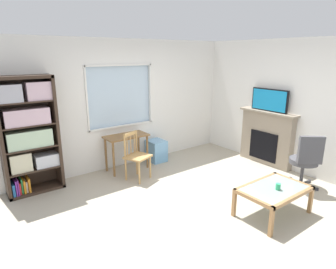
{
  "coord_description": "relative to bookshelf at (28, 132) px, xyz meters",
  "views": [
    {
      "loc": [
        -2.82,
        -3.07,
        2.31
      ],
      "look_at": [
        0.02,
        0.76,
        0.97
      ],
      "focal_mm": 30.81,
      "sensor_mm": 36.0,
      "label": 1
    }
  ],
  "objects": [
    {
      "name": "office_chair",
      "position": [
        3.84,
        -2.74,
        -0.51
      ],
      "size": [
        0.62,
        0.61,
        1.0
      ],
      "color": "#4C4C51",
      "rests_on": "ground"
    },
    {
      "name": "bookshelf",
      "position": [
        0.0,
        0.0,
        0.0
      ],
      "size": [
        0.9,
        0.38,
        1.98
      ],
      "color": "#38281E",
      "rests_on": "ground"
    },
    {
      "name": "wooden_chair",
      "position": [
        1.68,
        -0.62,
        -0.6
      ],
      "size": [
        0.54,
        0.53,
        0.9
      ],
      "color": "tan",
      "rests_on": "ground"
    },
    {
      "name": "coffee_table",
      "position": [
        2.64,
        -2.93,
        -0.69
      ],
      "size": [
        1.03,
        0.67,
        0.43
      ],
      "color": "#8C9E99",
      "rests_on": "ground"
    },
    {
      "name": "plastic_drawer_unit",
      "position": [
        2.53,
        -0.06,
        -0.83
      ],
      "size": [
        0.35,
        0.4,
        0.47
      ],
      "primitive_type": "cube",
      "color": "#72ADDB",
      "rests_on": "ground"
    },
    {
      "name": "desk_under_window",
      "position": [
        1.76,
        -0.11,
        -0.47
      ],
      "size": [
        0.87,
        0.45,
        0.73
      ],
      "color": "brown",
      "rests_on": "ground"
    },
    {
      "name": "wall_right",
      "position": [
        4.5,
        -2.0,
        0.24
      ],
      "size": [
        0.12,
        4.7,
        2.61
      ],
      "primitive_type": "cube",
      "color": "white",
      "rests_on": "ground"
    },
    {
      "name": "fireplace",
      "position": [
        4.35,
        -1.58,
        -0.48
      ],
      "size": [
        0.26,
        1.29,
        1.16
      ],
      "color": "gray",
      "rests_on": "ground"
    },
    {
      "name": "sippy_cup",
      "position": [
        2.63,
        -2.99,
        -0.59
      ],
      "size": [
        0.07,
        0.07,
        0.09
      ],
      "primitive_type": "cylinder",
      "color": "#33B770",
      "rests_on": "coffee_table"
    },
    {
      "name": "ground",
      "position": [
        1.94,
        -2.0,
        -1.07
      ],
      "size": [
        6.0,
        5.5,
        0.02
      ],
      "primitive_type": "cube",
      "color": "#B2A893"
    },
    {
      "name": "wall_back_with_window",
      "position": [
        1.95,
        0.24,
        0.22
      ],
      "size": [
        5.0,
        0.15,
        2.61
      ],
      "color": "white",
      "rests_on": "ground"
    },
    {
      "name": "tv",
      "position": [
        4.33,
        -1.58,
        0.32
      ],
      "size": [
        0.06,
        0.83,
        0.47
      ],
      "color": "black",
      "rests_on": "fireplace"
    }
  ]
}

